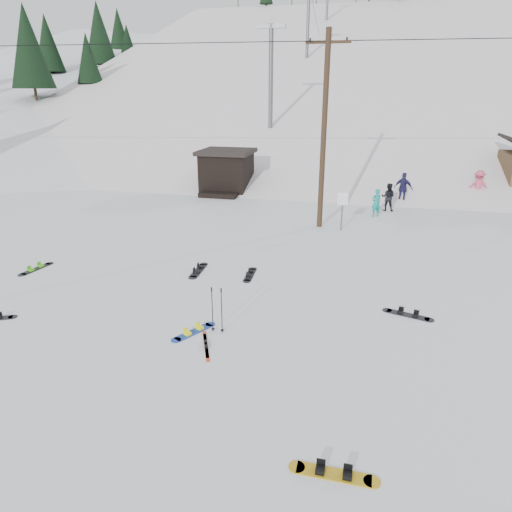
# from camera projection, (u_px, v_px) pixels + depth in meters

# --- Properties ---
(ground) EXTENTS (200.00, 200.00, 0.00)m
(ground) POSITION_uv_depth(u_px,v_px,m) (164.00, 385.00, 10.52)
(ground) COLOR white
(ground) RESTS_ON ground
(ski_slope) EXTENTS (60.00, 85.24, 65.97)m
(ski_slope) POSITION_uv_depth(u_px,v_px,m) (334.00, 228.00, 64.80)
(ski_slope) COLOR white
(ski_slope) RESTS_ON ground
(ridge_left) EXTENTS (47.54, 95.03, 58.38)m
(ridge_left) POSITION_uv_depth(u_px,v_px,m) (80.00, 218.00, 66.19)
(ridge_left) COLOR white
(ridge_left) RESTS_ON ground
(treeline_left) EXTENTS (20.00, 64.00, 10.00)m
(treeline_left) POSITION_uv_depth(u_px,v_px,m) (43.00, 147.00, 54.68)
(treeline_left) COLOR black
(treeline_left) RESTS_ON ground
(treeline_crest) EXTENTS (50.00, 6.00, 10.00)m
(treeline_crest) POSITION_uv_depth(u_px,v_px,m) (351.00, 125.00, 88.98)
(treeline_crest) COLOR black
(treeline_crest) RESTS_ON ski_slope
(utility_pole) EXTENTS (2.00, 0.26, 9.00)m
(utility_pole) POSITION_uv_depth(u_px,v_px,m) (324.00, 130.00, 21.24)
(utility_pole) COLOR #3A2819
(utility_pole) RESTS_ON ground
(trail_sign) EXTENTS (0.50, 0.09, 1.85)m
(trail_sign) POSITION_uv_depth(u_px,v_px,m) (343.00, 205.00, 21.77)
(trail_sign) COLOR #595B60
(trail_sign) RESTS_ON ground
(lift_hut) EXTENTS (3.40, 4.10, 2.75)m
(lift_hut) POSITION_uv_depth(u_px,v_px,m) (227.00, 171.00, 30.28)
(lift_hut) COLOR black
(lift_hut) RESTS_ON ground
(lift_tower_near) EXTENTS (2.20, 0.36, 8.00)m
(lift_tower_near) POSITION_uv_depth(u_px,v_px,m) (271.00, 71.00, 36.10)
(lift_tower_near) COLOR #595B60
(lift_tower_near) RESTS_ON ski_slope
(lift_tower_mid) EXTENTS (2.20, 0.36, 8.00)m
(lift_tower_mid) POSITION_uv_depth(u_px,v_px,m) (308.00, 17.00, 52.13)
(lift_tower_mid) COLOR #595B60
(lift_tower_mid) RESTS_ON ski_slope
(hero_snowboard) EXTENTS (0.89, 1.34, 0.11)m
(hero_snowboard) POSITION_uv_depth(u_px,v_px,m) (194.00, 332.00, 12.81)
(hero_snowboard) COLOR #193DA6
(hero_snowboard) RESTS_ON ground
(hero_skis) EXTENTS (0.70, 1.45, 0.08)m
(hero_skis) POSITION_uv_depth(u_px,v_px,m) (206.00, 345.00, 12.13)
(hero_skis) COLOR #B42C12
(hero_skis) RESTS_ON ground
(ski_poles) EXTENTS (0.37, 0.10, 1.35)m
(ski_poles) POSITION_uv_depth(u_px,v_px,m) (217.00, 309.00, 12.63)
(ski_poles) COLOR black
(ski_poles) RESTS_ON ground
(board_scatter_b) EXTENTS (0.39, 1.70, 0.12)m
(board_scatter_b) POSITION_uv_depth(u_px,v_px,m) (198.00, 270.00, 17.17)
(board_scatter_b) COLOR black
(board_scatter_b) RESTS_ON ground
(board_scatter_c) EXTENTS (0.51, 1.56, 0.11)m
(board_scatter_c) POSITION_uv_depth(u_px,v_px,m) (36.00, 269.00, 17.33)
(board_scatter_c) COLOR black
(board_scatter_c) RESTS_ON ground
(board_scatter_d) EXTENTS (1.49, 0.63, 0.11)m
(board_scatter_d) POSITION_uv_depth(u_px,v_px,m) (408.00, 315.00, 13.78)
(board_scatter_d) COLOR black
(board_scatter_d) RESTS_ON ground
(board_scatter_e) EXTENTS (1.63, 0.31, 0.11)m
(board_scatter_e) POSITION_uv_depth(u_px,v_px,m) (334.00, 474.00, 8.06)
(board_scatter_e) COLOR gold
(board_scatter_e) RESTS_ON ground
(board_scatter_f) EXTENTS (0.36, 1.50, 0.11)m
(board_scatter_f) POSITION_uv_depth(u_px,v_px,m) (250.00, 274.00, 16.78)
(board_scatter_f) COLOR black
(board_scatter_f) RESTS_ON ground
(skier_teal) EXTENTS (0.65, 0.60, 1.50)m
(skier_teal) POSITION_uv_depth(u_px,v_px,m) (376.00, 203.00, 24.36)
(skier_teal) COLOR #0D8982
(skier_teal) RESTS_ON ground
(skier_dark) EXTENTS (0.83, 0.69, 1.56)m
(skier_dark) POSITION_uv_depth(u_px,v_px,m) (388.00, 197.00, 25.55)
(skier_dark) COLOR black
(skier_dark) RESTS_ON ground
(skier_pink) EXTENTS (1.26, 0.75, 1.90)m
(skier_pink) POSITION_uv_depth(u_px,v_px,m) (478.00, 186.00, 27.62)
(skier_pink) COLOR #C4455F
(skier_pink) RESTS_ON ground
(skier_navy) EXTENTS (1.18, 0.78, 1.87)m
(skier_navy) POSITION_uv_depth(u_px,v_px,m) (403.00, 188.00, 27.07)
(skier_navy) COLOR #1F1D48
(skier_navy) RESTS_ON ground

